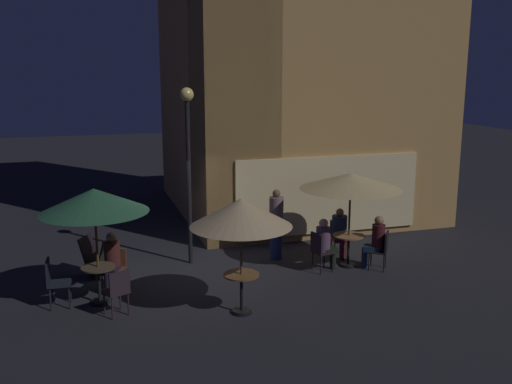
{
  "coord_description": "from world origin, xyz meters",
  "views": [
    {
      "loc": [
        -2.01,
        -12.58,
        4.56
      ],
      "look_at": [
        1.71,
        -0.47,
        1.87
      ],
      "focal_mm": 40.33,
      "sensor_mm": 36.0,
      "label": 1
    }
  ],
  "objects_px": {
    "cafe_chair_2": "(320,249)",
    "cafe_chair_1": "(338,234)",
    "cafe_table_2": "(241,286)",
    "cafe_chair_4": "(118,289)",
    "street_lamp_near_corner": "(188,144)",
    "cafe_chair_3": "(54,279)",
    "patron_seated_0": "(376,239)",
    "cafe_chair_0": "(382,247)",
    "menu_sandwich_board": "(98,257)",
    "patio_umbrella_1": "(94,201)",
    "cafe_table_1": "(99,278)",
    "cafe_chair_5": "(115,265)",
    "patron_seated_2": "(325,242)",
    "patron_standing_4": "(276,224)",
    "patron_seated_3": "(111,259)",
    "cafe_table_0": "(348,243)",
    "patio_umbrella_0": "(351,181)",
    "patio_umbrella_2": "(241,213)",
    "patron_seated_1": "(340,229)"
  },
  "relations": [
    {
      "from": "patron_seated_2",
      "to": "patron_standing_4",
      "type": "distance_m",
      "value": 1.42
    },
    {
      "from": "cafe_table_2",
      "to": "patron_seated_0",
      "type": "height_order",
      "value": "patron_seated_0"
    },
    {
      "from": "menu_sandwich_board",
      "to": "cafe_chair_0",
      "type": "distance_m",
      "value": 6.49
    },
    {
      "from": "cafe_table_1",
      "to": "patron_seated_3",
      "type": "relative_size",
      "value": 0.6
    },
    {
      "from": "cafe_chair_2",
      "to": "patron_standing_4",
      "type": "height_order",
      "value": "patron_standing_4"
    },
    {
      "from": "cafe_chair_1",
      "to": "patron_seated_0",
      "type": "bearing_deg",
      "value": 25.85
    },
    {
      "from": "street_lamp_near_corner",
      "to": "cafe_table_1",
      "type": "xyz_separation_m",
      "value": [
        -2.19,
        -1.88,
        -2.36
      ]
    },
    {
      "from": "patio_umbrella_1",
      "to": "patron_seated_0",
      "type": "relative_size",
      "value": 1.82
    },
    {
      "from": "cafe_table_1",
      "to": "cafe_chair_3",
      "type": "bearing_deg",
      "value": 176.75
    },
    {
      "from": "menu_sandwich_board",
      "to": "cafe_chair_5",
      "type": "relative_size",
      "value": 1.06
    },
    {
      "from": "patio_umbrella_2",
      "to": "cafe_chair_0",
      "type": "relative_size",
      "value": 2.47
    },
    {
      "from": "cafe_chair_1",
      "to": "cafe_chair_4",
      "type": "xyz_separation_m",
      "value": [
        -5.54,
        -2.18,
        0.01
      ]
    },
    {
      "from": "street_lamp_near_corner",
      "to": "patio_umbrella_1",
      "type": "relative_size",
      "value": 1.79
    },
    {
      "from": "street_lamp_near_corner",
      "to": "cafe_chair_4",
      "type": "bearing_deg",
      "value": -125.46
    },
    {
      "from": "cafe_chair_0",
      "to": "cafe_chair_2",
      "type": "height_order",
      "value": "cafe_chair_2"
    },
    {
      "from": "cafe_chair_4",
      "to": "cafe_chair_5",
      "type": "height_order",
      "value": "cafe_chair_4"
    },
    {
      "from": "cafe_chair_2",
      "to": "patron_seated_0",
      "type": "xyz_separation_m",
      "value": [
        1.32,
        -0.19,
        0.16
      ]
    },
    {
      "from": "cafe_chair_0",
      "to": "cafe_chair_1",
      "type": "distance_m",
      "value": 1.41
    },
    {
      "from": "cafe_chair_3",
      "to": "cafe_chair_0",
      "type": "bearing_deg",
      "value": 3.73
    },
    {
      "from": "street_lamp_near_corner",
      "to": "patron_seated_2",
      "type": "bearing_deg",
      "value": -27.15
    },
    {
      "from": "cafe_table_0",
      "to": "cafe_chair_1",
      "type": "relative_size",
      "value": 0.86
    },
    {
      "from": "patron_seated_0",
      "to": "patron_seated_3",
      "type": "relative_size",
      "value": 1.01
    },
    {
      "from": "cafe_chair_1",
      "to": "patron_seated_0",
      "type": "xyz_separation_m",
      "value": [
        0.37,
        -1.23,
        0.18
      ]
    },
    {
      "from": "patio_umbrella_2",
      "to": "cafe_chair_1",
      "type": "bearing_deg",
      "value": 39.6
    },
    {
      "from": "cafe_chair_3",
      "to": "patron_standing_4",
      "type": "relative_size",
      "value": 0.56
    },
    {
      "from": "street_lamp_near_corner",
      "to": "cafe_chair_3",
      "type": "distance_m",
      "value": 4.22
    },
    {
      "from": "patron_seated_2",
      "to": "cafe_chair_4",
      "type": "bearing_deg",
      "value": -179.08
    },
    {
      "from": "cafe_chair_1",
      "to": "patron_seated_0",
      "type": "relative_size",
      "value": 0.69
    },
    {
      "from": "street_lamp_near_corner",
      "to": "patron_seated_3",
      "type": "distance_m",
      "value": 3.17
    },
    {
      "from": "patio_umbrella_1",
      "to": "cafe_chair_3",
      "type": "bearing_deg",
      "value": 176.75
    },
    {
      "from": "patio_umbrella_2",
      "to": "cafe_chair_0",
      "type": "distance_m",
      "value": 4.27
    },
    {
      "from": "cafe_chair_2",
      "to": "cafe_chair_1",
      "type": "bearing_deg",
      "value": 34.69
    },
    {
      "from": "menu_sandwich_board",
      "to": "street_lamp_near_corner",
      "type": "bearing_deg",
      "value": 39.57
    },
    {
      "from": "street_lamp_near_corner",
      "to": "patron_seated_1",
      "type": "height_order",
      "value": "street_lamp_near_corner"
    },
    {
      "from": "menu_sandwich_board",
      "to": "patron_standing_4",
      "type": "bearing_deg",
      "value": 31.6
    },
    {
      "from": "cafe_chair_5",
      "to": "patron_seated_0",
      "type": "bearing_deg",
      "value": 111.03
    },
    {
      "from": "cafe_chair_0",
      "to": "patron_seated_0",
      "type": "distance_m",
      "value": 0.23
    },
    {
      "from": "menu_sandwich_board",
      "to": "cafe_chair_0",
      "type": "relative_size",
      "value": 1.0
    },
    {
      "from": "patio_umbrella_2",
      "to": "cafe_chair_0",
      "type": "bearing_deg",
      "value": 20.23
    },
    {
      "from": "cafe_table_2",
      "to": "cafe_chair_4",
      "type": "relative_size",
      "value": 0.86
    },
    {
      "from": "cafe_chair_1",
      "to": "patron_seated_3",
      "type": "bearing_deg",
      "value": -72.2
    },
    {
      "from": "cafe_table_2",
      "to": "cafe_chair_3",
      "type": "distance_m",
      "value": 3.67
    },
    {
      "from": "cafe_table_2",
      "to": "cafe_chair_2",
      "type": "xyz_separation_m",
      "value": [
        2.33,
        1.67,
        0.01
      ]
    },
    {
      "from": "cafe_chair_4",
      "to": "patron_standing_4",
      "type": "height_order",
      "value": "patron_standing_4"
    },
    {
      "from": "patio_umbrella_0",
      "to": "patron_standing_4",
      "type": "bearing_deg",
      "value": 144.74
    },
    {
      "from": "cafe_chair_5",
      "to": "patron_seated_0",
      "type": "relative_size",
      "value": 0.67
    },
    {
      "from": "cafe_chair_1",
      "to": "cafe_chair_5",
      "type": "bearing_deg",
      "value": -73.4
    },
    {
      "from": "menu_sandwich_board",
      "to": "cafe_table_0",
      "type": "height_order",
      "value": "menu_sandwich_board"
    },
    {
      "from": "patio_umbrella_0",
      "to": "patron_seated_2",
      "type": "distance_m",
      "value": 1.51
    },
    {
      "from": "patron_seated_2",
      "to": "menu_sandwich_board",
      "type": "bearing_deg",
      "value": 154.24
    }
  ]
}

